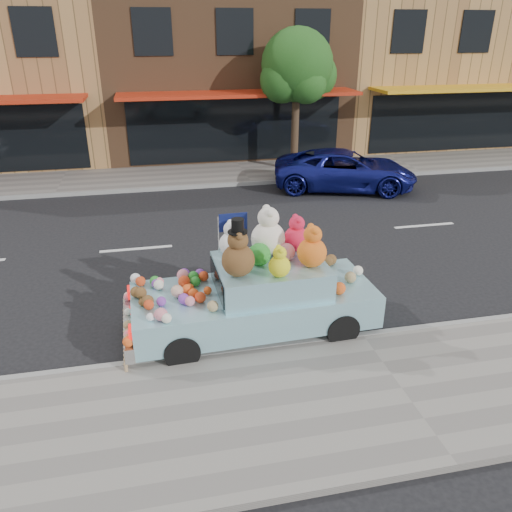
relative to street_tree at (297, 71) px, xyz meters
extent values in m
plane|color=black|center=(-2.03, -6.55, -3.69)|extent=(120.00, 120.00, 0.00)
cube|color=gray|center=(-2.03, -13.05, -3.63)|extent=(60.00, 3.00, 0.12)
cube|color=gray|center=(-2.03, -0.05, -3.63)|extent=(60.00, 3.00, 0.12)
cube|color=gray|center=(-2.03, -11.55, -3.63)|extent=(60.00, 0.12, 0.13)
cube|color=gray|center=(-2.03, -1.55, -3.63)|extent=(60.00, 0.12, 0.13)
cube|color=black|center=(-9.03, 1.43, 1.31)|extent=(1.40, 0.06, 1.60)
cube|color=brown|center=(-2.03, 5.45, -0.19)|extent=(10.00, 8.00, 7.00)
cube|color=black|center=(-2.03, 1.43, -2.29)|extent=(8.50, 0.06, 2.40)
cube|color=red|center=(-2.03, 0.55, -0.79)|extent=(9.00, 1.80, 0.12)
cube|color=black|center=(-5.03, 1.43, 1.31)|extent=(1.40, 0.06, 1.60)
cube|color=black|center=(-2.03, 1.43, 1.31)|extent=(1.40, 0.06, 1.60)
cube|color=black|center=(0.97, 1.43, 1.31)|extent=(1.40, 0.06, 1.60)
cube|color=#AC7E48|center=(7.97, 5.45, -0.19)|extent=(10.00, 8.00, 7.00)
cube|color=black|center=(7.97, 1.43, -2.29)|extent=(8.50, 0.06, 2.40)
cube|color=gold|center=(7.97, 0.55, -0.79)|extent=(9.00, 1.80, 0.12)
cube|color=black|center=(4.97, 1.43, 1.31)|extent=(1.40, 0.06, 1.60)
cube|color=black|center=(7.97, 1.43, 1.31)|extent=(1.40, 0.06, 1.60)
cylinder|color=#38281C|center=(-0.03, -0.05, -2.09)|extent=(0.28, 0.28, 3.20)
sphere|color=#1B4B15|center=(-0.03, -0.05, 0.23)|extent=(2.60, 2.60, 2.60)
sphere|color=#1B4B15|center=(0.67, 0.25, -0.17)|extent=(1.80, 1.80, 1.80)
sphere|color=#1B4B15|center=(-0.63, -0.25, -0.27)|extent=(1.60, 1.60, 1.60)
sphere|color=#1B4B15|center=(0.17, -0.65, -0.37)|extent=(1.40, 1.40, 1.40)
sphere|color=#1B4B15|center=(-0.33, 0.55, -0.07)|extent=(1.60, 1.60, 1.60)
imported|color=navy|center=(1.04, -2.67, -3.02)|extent=(5.27, 3.54, 1.34)
cylinder|color=black|center=(-2.44, -11.57, -3.39)|extent=(0.61, 0.22, 0.60)
cylinder|color=black|center=(-2.49, -10.01, -3.39)|extent=(0.61, 0.22, 0.60)
cylinder|color=black|center=(-5.23, -11.67, -3.39)|extent=(0.61, 0.22, 0.60)
cylinder|color=black|center=(-5.29, -10.11, -3.39)|extent=(0.61, 0.22, 0.60)
cube|color=#91CAD9|center=(-3.86, -10.84, -3.14)|extent=(4.36, 1.85, 0.60)
cube|color=#91CAD9|center=(-3.56, -10.83, -2.59)|extent=(1.95, 1.56, 0.50)
cube|color=silver|center=(-6.08, -10.92, -3.29)|extent=(0.22, 1.78, 0.26)
cube|color=red|center=(-6.01, -11.59, -2.97)|extent=(0.07, 0.28, 0.16)
cube|color=red|center=(-6.05, -10.24, -2.97)|extent=(0.07, 0.28, 0.16)
cube|color=black|center=(-4.51, -10.86, -2.59)|extent=(0.08, 1.30, 0.40)
sphere|color=#553518|center=(-4.20, -11.20, -2.07)|extent=(0.55, 0.55, 0.55)
sphere|color=#553518|center=(-4.20, -11.20, -1.71)|extent=(0.34, 0.34, 0.34)
sphere|color=#553518|center=(-4.20, -11.32, -1.60)|extent=(0.13, 0.13, 0.13)
sphere|color=#553518|center=(-4.20, -11.08, -1.60)|extent=(0.13, 0.13, 0.13)
cylinder|color=black|center=(-4.20, -11.20, -1.56)|extent=(0.33, 0.33, 0.02)
cylinder|color=black|center=(-4.20, -11.20, -1.45)|extent=(0.21, 0.21, 0.22)
sphere|color=beige|center=(-3.52, -10.48, -2.03)|extent=(0.62, 0.62, 0.62)
sphere|color=beige|center=(-3.52, -10.48, -1.63)|extent=(0.39, 0.39, 0.39)
sphere|color=beige|center=(-3.52, -10.61, -1.51)|extent=(0.15, 0.15, 0.15)
sphere|color=beige|center=(-3.52, -10.34, -1.51)|extent=(0.15, 0.15, 0.15)
sphere|color=#E35B15|center=(-2.90, -11.11, -2.09)|extent=(0.51, 0.51, 0.51)
sphere|color=#E35B15|center=(-2.90, -11.11, -1.76)|extent=(0.32, 0.32, 0.32)
sphere|color=#E35B15|center=(-2.90, -11.22, -1.66)|extent=(0.12, 0.12, 0.12)
sphere|color=#E35B15|center=(-2.90, -11.00, -1.66)|extent=(0.12, 0.12, 0.12)
sphere|color=red|center=(-2.98, -10.41, -2.11)|extent=(0.47, 0.47, 0.47)
sphere|color=red|center=(-2.98, -10.41, -1.81)|extent=(0.29, 0.29, 0.29)
sphere|color=red|center=(-2.98, -10.51, -1.72)|extent=(0.11, 0.11, 0.11)
sphere|color=red|center=(-2.98, -10.31, -1.72)|extent=(0.11, 0.11, 0.11)
sphere|color=white|center=(-4.18, -10.40, -2.12)|extent=(0.45, 0.45, 0.45)
sphere|color=white|center=(-4.18, -10.40, -1.83)|extent=(0.28, 0.28, 0.28)
sphere|color=white|center=(-4.18, -10.50, -1.73)|extent=(0.11, 0.11, 0.11)
sphere|color=white|center=(-4.18, -10.30, -1.73)|extent=(0.11, 0.11, 0.11)
sphere|color=yellow|center=(-3.54, -11.38, -2.16)|extent=(0.37, 0.37, 0.37)
sphere|color=yellow|center=(-3.54, -11.38, -1.92)|extent=(0.23, 0.23, 0.23)
sphere|color=yellow|center=(-3.54, -11.46, -1.85)|extent=(0.09, 0.09, 0.09)
sphere|color=yellow|center=(-3.54, -11.30, -1.85)|extent=(0.09, 0.09, 0.09)
sphere|color=#227E24|center=(-3.76, -10.84, -2.16)|extent=(0.40, 0.40, 0.40)
sphere|color=#DC6E7B|center=(-3.26, -10.77, -2.19)|extent=(0.32, 0.32, 0.32)
sphere|color=beige|center=(-5.52, -10.48, -2.75)|extent=(0.18, 0.18, 0.18)
sphere|color=silver|center=(-4.85, -10.27, -2.77)|extent=(0.15, 0.15, 0.15)
sphere|color=#B73513|center=(-5.07, -10.48, -2.73)|extent=(0.22, 0.22, 0.22)
sphere|color=#DC6E7B|center=(-5.03, -11.17, -2.76)|extent=(0.17, 0.17, 0.17)
sphere|color=#DC6E7B|center=(-5.07, -10.22, -2.73)|extent=(0.22, 0.22, 0.22)
sphere|color=#947E51|center=(-4.67, -11.43, -2.75)|extent=(0.19, 0.19, 0.19)
sphere|color=brown|center=(-5.71, -11.04, -2.74)|extent=(0.20, 0.20, 0.20)
sphere|color=#DC6E7B|center=(-5.51, -10.36, -2.76)|extent=(0.17, 0.17, 0.17)
sphere|color=#B73513|center=(-5.83, -10.27, -2.75)|extent=(0.18, 0.18, 0.18)
sphere|color=#DC6E7B|center=(-5.51, -11.54, -2.74)|extent=(0.22, 0.22, 0.22)
sphere|color=#DD4914|center=(-4.99, -10.69, -2.76)|extent=(0.16, 0.16, 0.16)
sphere|color=#DD4914|center=(-5.03, -10.78, -2.75)|extent=(0.20, 0.20, 0.20)
sphere|color=#B73513|center=(-5.70, -11.15, -2.76)|extent=(0.17, 0.17, 0.17)
sphere|color=#227E24|center=(-5.58, -10.32, -2.75)|extent=(0.19, 0.19, 0.19)
sphere|color=#733095|center=(-5.08, -11.13, -2.77)|extent=(0.15, 0.15, 0.15)
sphere|color=#DD4914|center=(-4.94, -10.93, -2.75)|extent=(0.18, 0.18, 0.18)
sphere|color=#733095|center=(-5.56, -10.40, -2.76)|extent=(0.16, 0.16, 0.16)
sphere|color=#733095|center=(-4.75, -10.20, -2.75)|extent=(0.19, 0.19, 0.19)
sphere|color=silver|center=(-5.93, -10.14, -2.75)|extent=(0.19, 0.19, 0.19)
sphere|color=#733095|center=(-5.49, -11.07, -2.76)|extent=(0.17, 0.17, 0.17)
sphere|color=beige|center=(-5.43, -11.63, -2.76)|extent=(0.16, 0.16, 0.16)
sphere|color=brown|center=(-5.83, -10.74, -2.74)|extent=(0.21, 0.21, 0.21)
sphere|color=#733095|center=(-5.12, -11.08, -2.75)|extent=(0.19, 0.19, 0.19)
sphere|color=#DD4914|center=(-4.69, -10.84, -2.77)|extent=(0.15, 0.15, 0.15)
sphere|color=#B73513|center=(-4.84, -11.10, -2.75)|extent=(0.19, 0.19, 0.19)
sphere|color=#227E24|center=(-4.86, -10.48, -2.75)|extent=(0.18, 0.18, 0.18)
sphere|color=silver|center=(-5.68, -11.52, -2.78)|extent=(0.13, 0.13, 0.13)
sphere|color=#733095|center=(-5.04, -10.16, -2.74)|extent=(0.21, 0.21, 0.21)
sphere|color=brown|center=(-5.91, -10.67, -2.75)|extent=(0.19, 0.19, 0.19)
sphere|color=#227E24|center=(-4.88, -10.28, -2.75)|extent=(0.19, 0.19, 0.19)
sphere|color=brown|center=(-5.81, -11.01, -2.78)|extent=(0.13, 0.13, 0.13)
sphere|color=#B73513|center=(-4.70, -10.31, -2.75)|extent=(0.19, 0.19, 0.19)
sphere|color=#D8A88C|center=(-5.21, -10.84, -2.72)|extent=(0.22, 0.22, 0.22)
sphere|color=#947E51|center=(-6.06, -11.42, -3.09)|extent=(0.15, 0.15, 0.15)
sphere|color=#947E51|center=(-6.06, -11.57, -3.09)|extent=(0.14, 0.14, 0.14)
sphere|color=#B73513|center=(-6.06, -11.39, -3.10)|extent=(0.13, 0.13, 0.13)
sphere|color=#DD4914|center=(-6.05, -11.69, -3.08)|extent=(0.18, 0.18, 0.18)
sphere|color=#947E51|center=(-6.07, -11.17, -3.09)|extent=(0.16, 0.16, 0.16)
sphere|color=#DC6E7B|center=(-6.11, -10.18, -3.10)|extent=(0.14, 0.14, 0.14)
sphere|color=beige|center=(-6.11, -10.10, -3.10)|extent=(0.12, 0.12, 0.12)
sphere|color=#DC6E7B|center=(-6.06, -11.46, -3.09)|extent=(0.15, 0.15, 0.15)
sphere|color=beige|center=(-6.09, -10.71, -3.10)|extent=(0.12, 0.12, 0.12)
sphere|color=#947E51|center=(-6.07, -11.19, -3.09)|extent=(0.14, 0.14, 0.14)
sphere|color=brown|center=(-2.23, -10.17, -2.75)|extent=(0.20, 0.20, 0.20)
sphere|color=brown|center=(-2.16, -10.13, -2.74)|extent=(0.22, 0.22, 0.22)
sphere|color=#947E51|center=(-2.08, -10.93, -2.74)|extent=(0.21, 0.21, 0.21)
sphere|color=#DD4914|center=(-2.43, -11.30, -2.73)|extent=(0.22, 0.22, 0.22)
sphere|color=beige|center=(-1.83, -10.68, -2.75)|extent=(0.19, 0.19, 0.19)
cylinder|color=#997A54|center=(-6.13, -11.77, -3.53)|extent=(0.06, 0.06, 0.17)
sphere|color=#997A54|center=(-6.13, -11.77, -3.43)|extent=(0.07, 0.07, 0.07)
cylinder|color=#997A54|center=(-6.14, -11.65, -3.53)|extent=(0.06, 0.06, 0.17)
sphere|color=#997A54|center=(-6.14, -11.65, -3.43)|extent=(0.07, 0.07, 0.07)
cylinder|color=#997A54|center=(-6.14, -11.53, -3.53)|extent=(0.06, 0.06, 0.17)
sphere|color=#997A54|center=(-6.14, -11.53, -3.43)|extent=(0.07, 0.07, 0.07)
cylinder|color=#997A54|center=(-6.14, -11.40, -3.53)|extent=(0.06, 0.06, 0.17)
sphere|color=#997A54|center=(-6.14, -11.40, -3.43)|extent=(0.07, 0.07, 0.07)
cylinder|color=#997A54|center=(-6.15, -11.28, -3.53)|extent=(0.06, 0.06, 0.17)
sphere|color=#997A54|center=(-6.15, -11.28, -3.43)|extent=(0.07, 0.07, 0.07)
cylinder|color=#997A54|center=(-6.15, -11.16, -3.53)|extent=(0.06, 0.06, 0.17)
sphere|color=#997A54|center=(-6.15, -11.16, -3.43)|extent=(0.07, 0.07, 0.07)
cylinder|color=#997A54|center=(-6.16, -11.04, -3.53)|extent=(0.06, 0.06, 0.17)
sphere|color=#997A54|center=(-6.16, -11.04, -3.43)|extent=(0.07, 0.07, 0.07)
cylinder|color=#997A54|center=(-6.16, -10.92, -3.53)|extent=(0.06, 0.06, 0.17)
sphere|color=#997A54|center=(-6.16, -10.92, -3.43)|extent=(0.07, 0.07, 0.07)
cylinder|color=#997A54|center=(-6.17, -10.80, -3.53)|extent=(0.06, 0.06, 0.17)
sphere|color=#997A54|center=(-6.17, -10.80, -3.43)|extent=(0.07, 0.07, 0.07)
cylinder|color=#997A54|center=(-6.17, -10.68, -3.53)|extent=(0.06, 0.06, 0.17)
sphere|color=#997A54|center=(-6.17, -10.68, -3.43)|extent=(0.07, 0.07, 0.07)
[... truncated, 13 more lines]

